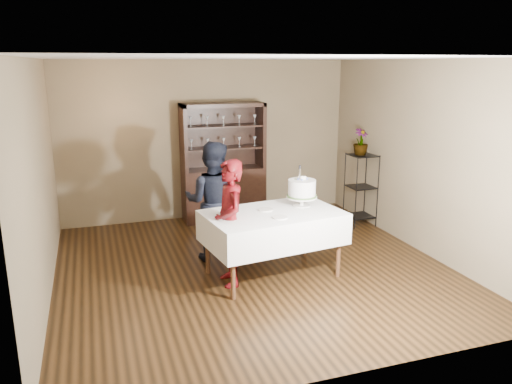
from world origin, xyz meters
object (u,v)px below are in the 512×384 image
at_px(man, 213,201).
at_px(cake, 302,190).
at_px(woman, 230,223).
at_px(plant_etagere, 361,187).
at_px(potted_plant, 361,142).
at_px(china_hutch, 223,181).
at_px(cake_table, 273,227).

distance_m(man, cake, 1.23).
bearing_deg(woman, man, 179.55).
distance_m(plant_etagere, potted_plant, 0.75).
xyz_separation_m(china_hutch, cake_table, (-0.03, -2.54, -0.02)).
height_order(plant_etagere, cake, cake).
height_order(cake_table, woman, woman).
xyz_separation_m(plant_etagere, man, (-2.69, -0.70, 0.17)).
height_order(woman, cake, woman).
bearing_deg(man, plant_etagere, -139.20).
bearing_deg(cake, man, 147.94).
bearing_deg(plant_etagere, china_hutch, 153.17).
xyz_separation_m(man, cake, (1.03, -0.64, 0.24)).
relative_size(woman, potted_plant, 3.62).
relative_size(china_hutch, cake_table, 1.11).
xyz_separation_m(plant_etagere, potted_plant, (-0.04, 0.02, 0.75)).
bearing_deg(potted_plant, man, -164.86).
distance_m(cake_table, woman, 0.59).
relative_size(woman, man, 0.95).
xyz_separation_m(china_hutch, woman, (-0.61, -2.60, 0.11)).
height_order(china_hutch, woman, china_hutch).
height_order(plant_etagere, man, man).
bearing_deg(cake, potted_plant, 39.93).
bearing_deg(potted_plant, cake_table, -143.99).
relative_size(plant_etagere, potted_plant, 2.80).
bearing_deg(plant_etagere, cake_table, -144.80).
bearing_deg(china_hutch, cake, -80.08).
bearing_deg(potted_plant, cake, -140.07).
distance_m(plant_etagere, cake, 2.17).
distance_m(man, potted_plant, 2.81).
bearing_deg(plant_etagere, woman, -150.05).
relative_size(china_hutch, woman, 1.29).
bearing_deg(plant_etagere, man, -165.41).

